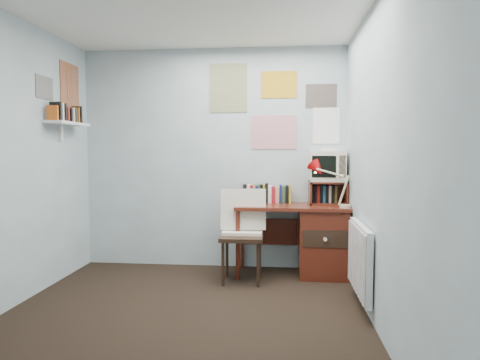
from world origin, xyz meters
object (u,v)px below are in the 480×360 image
Objects in this scene: desk_lamp at (346,187)px; crt_tv at (328,165)px; desk_chair at (242,237)px; tv_riser at (328,193)px; wall_shelf at (68,124)px; desk at (317,238)px; radiator at (360,259)px.

crt_tv reaches higher than desk_lamp.
tv_riser is at bearing 24.31° from desk_chair.
crt_tv is at bearing 98.26° from desk_lamp.
wall_shelf is at bearing -178.01° from desk_chair.
tv_riser is 1.05× the size of crt_tv.
desk is 0.97m from radiator.
radiator is at bearing -106.13° from desk_lamp.
tv_riser is 0.31m from crt_tv.
radiator is at bearing -72.76° from desk.
crt_tv is (0.90, 0.44, 0.73)m from desk_chair.
radiator is at bearing -30.67° from desk_chair.
desk_lamp is (1.05, 0.12, 0.52)m from desk_chair.
desk is 0.51m from tv_riser.
desk is 1.94× the size of wall_shelf.
desk reaches higher than radiator.
desk_chair is 1.08m from tv_riser.
wall_shelf reaches higher than crt_tv.
desk_chair is at bearing -155.28° from tv_riser.
desk is 3.00× the size of tv_riser.
tv_riser is at bearing 99.48° from desk_lamp.
desk is 2.87m from wall_shelf.
radiator is (0.17, -1.06, -0.77)m from crt_tv.
desk_chair reaches higher than radiator.
crt_tv is (-0.00, 0.02, 0.30)m from tv_riser.
desk_lamp is 1.08× the size of tv_riser.
desk_lamp is at bearing -60.15° from crt_tv.
wall_shelf is (-2.69, -0.49, 0.74)m from tv_riser.
wall_shelf is (-2.57, -0.38, 1.21)m from desk.
radiator is (0.29, -0.93, 0.01)m from desk.
crt_tv is at bearing 95.52° from tv_riser.
crt_tv reaches higher than radiator.
desk_chair is at bearing -158.74° from desk.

